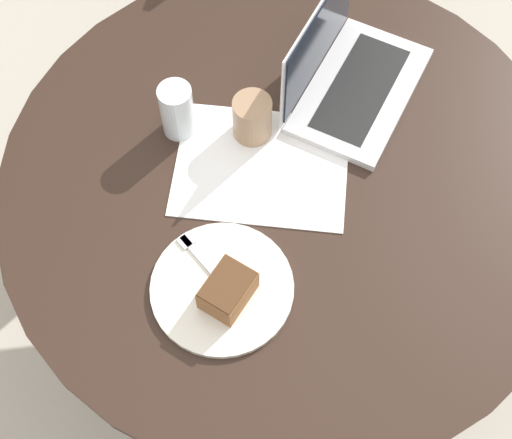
{
  "coord_description": "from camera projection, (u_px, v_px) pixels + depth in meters",
  "views": [
    {
      "loc": [
        0.2,
        -0.72,
        1.96
      ],
      "look_at": [
        -0.01,
        -0.14,
        0.78
      ],
      "focal_mm": 50.0,
      "sensor_mm": 36.0,
      "label": 1
    }
  ],
  "objects": [
    {
      "name": "ground_plane",
      "position": [
        277.0,
        306.0,
        2.08
      ],
      "size": [
        12.0,
        12.0,
        0.0
      ],
      "primitive_type": "plane",
      "color": "#B7AD9E"
    },
    {
      "name": "fork",
      "position": [
        203.0,
        261.0,
        1.33
      ],
      "size": [
        0.16,
        0.1,
        0.0
      ],
      "rotation": [
        0.0,
        0.0,
        8.9
      ],
      "color": "silver",
      "rests_on": "plate"
    },
    {
      "name": "laptop",
      "position": [
        349.0,
        76.0,
        1.5
      ],
      "size": [
        0.25,
        0.36,
        0.22
      ],
      "rotation": [
        0.0,
        0.0,
        4.6
      ],
      "color": "silver",
      "rests_on": "dining_table"
    },
    {
      "name": "coffee_glass",
      "position": [
        252.0,
        118.0,
        1.43
      ],
      "size": [
        0.08,
        0.08,
        0.1
      ],
      "color": "#997556",
      "rests_on": "dining_table"
    },
    {
      "name": "plate",
      "position": [
        222.0,
        288.0,
        1.31
      ],
      "size": [
        0.27,
        0.27,
        0.01
      ],
      "color": "silver",
      "rests_on": "dining_table"
    },
    {
      "name": "paper_document",
      "position": [
        261.0,
        165.0,
        1.44
      ],
      "size": [
        0.4,
        0.35,
        0.0
      ],
      "rotation": [
        0.0,
        0.0,
        0.25
      ],
      "color": "white",
      "rests_on": "dining_table"
    },
    {
      "name": "water_glass",
      "position": [
        177.0,
        110.0,
        1.43
      ],
      "size": [
        0.07,
        0.07,
        0.12
      ],
      "color": "silver",
      "rests_on": "dining_table"
    },
    {
      "name": "dining_table",
      "position": [
        285.0,
        200.0,
        1.53
      ],
      "size": [
        1.17,
        1.17,
        0.74
      ],
      "color": "black",
      "rests_on": "ground_plane"
    },
    {
      "name": "cake_slice",
      "position": [
        228.0,
        290.0,
        1.27
      ],
      "size": [
        0.09,
        0.11,
        0.06
      ],
      "rotation": [
        0.0,
        0.0,
        1.37
      ],
      "color": "brown",
      "rests_on": "plate"
    }
  ]
}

